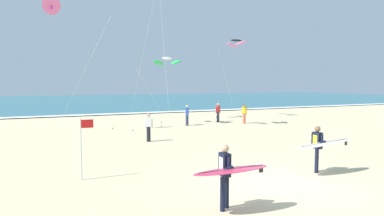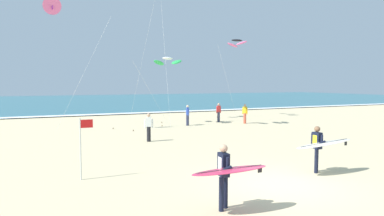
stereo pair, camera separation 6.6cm
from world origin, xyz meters
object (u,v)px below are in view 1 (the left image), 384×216
at_px(bystander_blue_top, 187,115).
at_px(bystander_red_top, 218,112).
at_px(surfer_lead, 321,145).
at_px(bystander_white_top, 148,127).
at_px(kite_arc_charcoal_far, 236,43).
at_px(surfer_trailing, 228,171).
at_px(bystander_yellow_top, 244,114).
at_px(lifeguard_flag, 83,143).
at_px(kite_delta_rose_high, 52,6).
at_px(kite_arc_ivory_near, 167,61).

bearing_deg(bystander_blue_top, bystander_red_top, 18.96).
bearing_deg(bystander_blue_top, surfer_lead, -94.66).
xyz_separation_m(bystander_red_top, bystander_white_top, (-8.23, -6.84, 0.00)).
distance_m(kite_arc_charcoal_far, bystander_blue_top, 10.34).
xyz_separation_m(surfer_trailing, bystander_white_top, (1.27, 10.79, -0.23)).
xyz_separation_m(bystander_yellow_top, bystander_white_top, (-9.63, -4.97, 0.00)).
bearing_deg(bystander_white_top, bystander_blue_top, 49.47).
xyz_separation_m(kite_arc_charcoal_far, bystander_yellow_top, (-2.25, -4.94, -6.31)).
bearing_deg(surfer_lead, bystander_blue_top, 85.34).
distance_m(bystander_blue_top, lifeguard_flag, 15.05).
relative_size(surfer_trailing, kite_arc_charcoal_far, 0.28).
xyz_separation_m(surfer_trailing, bystander_blue_top, (6.13, 16.47, -0.23)).
distance_m(kite_delta_rose_high, lifeguard_flag, 13.68).
height_order(kite_arc_charcoal_far, bystander_white_top, kite_arc_charcoal_far).
distance_m(bystander_yellow_top, bystander_white_top, 10.83).
distance_m(kite_arc_ivory_near, bystander_yellow_top, 7.52).
bearing_deg(surfer_trailing, kite_arc_ivory_near, 74.37).
bearing_deg(bystander_yellow_top, bystander_white_top, -152.70).
relative_size(kite_delta_rose_high, bystander_yellow_top, 5.51).
height_order(kite_arc_ivory_near, bystander_white_top, kite_arc_ivory_near).
distance_m(bystander_blue_top, bystander_white_top, 7.48).
height_order(surfer_trailing, kite_arc_charcoal_far, kite_arc_charcoal_far).
bearing_deg(lifeguard_flag, kite_arc_ivory_near, 58.92).
bearing_deg(surfer_lead, kite_delta_rose_high, 119.61).
height_order(kite_arc_ivory_near, kite_delta_rose_high, kite_delta_rose_high).
relative_size(surfer_lead, lifeguard_flag, 1.18).
bearing_deg(bystander_red_top, kite_arc_charcoal_far, 40.09).
bearing_deg(kite_arc_ivory_near, bystander_yellow_top, -17.32).
bearing_deg(bystander_blue_top, bystander_white_top, -130.53).
relative_size(bystander_blue_top, bystander_yellow_top, 1.00).
height_order(surfer_trailing, bystander_yellow_top, surfer_trailing).
relative_size(kite_arc_charcoal_far, bystander_blue_top, 4.70).
distance_m(surfer_lead, bystander_yellow_top, 15.21).
bearing_deg(surfer_trailing, kite_arc_charcoal_far, 57.58).
bearing_deg(bystander_yellow_top, bystander_blue_top, 171.50).
xyz_separation_m(kite_arc_ivory_near, bystander_red_top, (4.57, 0.01, -4.18)).
distance_m(bystander_yellow_top, lifeguard_flag, 17.88).
height_order(surfer_trailing, kite_arc_ivory_near, kite_arc_ivory_near).
bearing_deg(bystander_blue_top, surfer_trailing, -110.41).
bearing_deg(lifeguard_flag, surfer_trailing, -56.49).
distance_m(kite_arc_ivory_near, lifeguard_flag, 15.77).
bearing_deg(kite_arc_charcoal_far, kite_delta_rose_high, -165.10).
bearing_deg(bystander_red_top, bystander_blue_top, -161.04).
xyz_separation_m(surfer_trailing, kite_arc_ivory_near, (4.93, 17.62, 3.95)).
bearing_deg(kite_arc_ivory_near, surfer_lead, -90.00).
distance_m(surfer_lead, bystander_blue_top, 14.75).
bearing_deg(bystander_white_top, lifeguard_flag, -124.04).
height_order(bystander_yellow_top, lifeguard_flag, lifeguard_flag).
height_order(kite_delta_rose_high, bystander_yellow_top, kite_delta_rose_high).
bearing_deg(lifeguard_flag, bystander_blue_top, 52.74).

